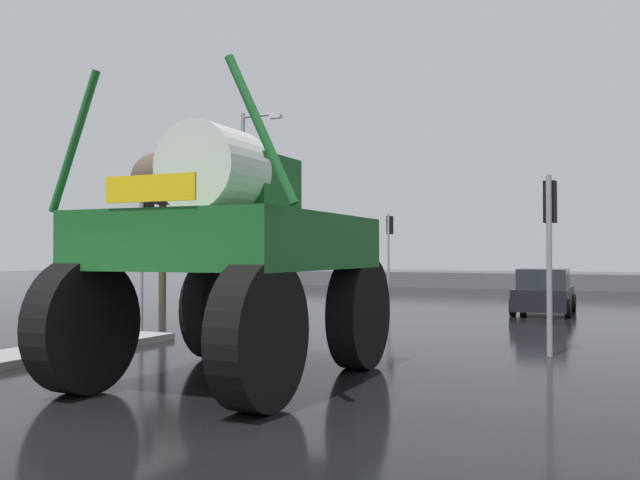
{
  "coord_description": "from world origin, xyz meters",
  "views": [
    {
      "loc": [
        6.75,
        -5.18,
        2.03
      ],
      "look_at": [
        0.8,
        7.63,
        2.31
      ],
      "focal_mm": 38.8,
      "sensor_mm": 36.0,
      "label": 1
    }
  ],
  "objects": [
    {
      "name": "ground_plane",
      "position": [
        0.0,
        18.0,
        0.0
      ],
      "size": [
        120.0,
        120.0,
        0.0
      ],
      "primitive_type": "plane",
      "color": "black"
    },
    {
      "name": "oversize_sprayer",
      "position": [
        0.8,
        4.34,
        2.01
      ],
      "size": [
        4.06,
        5.7,
        4.68
      ],
      "rotation": [
        0.0,
        0.0,
        1.59
      ],
      "color": "black",
      "rests_on": "ground"
    },
    {
      "name": "sedan_ahead",
      "position": [
        3.76,
        19.26,
        0.71
      ],
      "size": [
        1.97,
        4.15,
        1.52
      ],
      "rotation": [
        0.0,
        0.0,
        1.6
      ],
      "color": "black",
      "rests_on": "ground"
    },
    {
      "name": "traffic_signal_near_left",
      "position": [
        -5.04,
        9.31,
        2.54
      ],
      "size": [
        0.24,
        0.54,
        3.49
      ],
      "color": "gray",
      "rests_on": "ground"
    },
    {
      "name": "traffic_signal_near_right",
      "position": [
        5.11,
        9.31,
        2.62
      ],
      "size": [
        0.24,
        0.54,
        3.59
      ],
      "color": "gray",
      "rests_on": "ground"
    },
    {
      "name": "traffic_signal_far_left",
      "position": [
        -3.8,
        25.16,
        2.82
      ],
      "size": [
        0.24,
        0.55,
        3.87
      ],
      "color": "gray",
      "rests_on": "ground"
    },
    {
      "name": "streetlight_far_left",
      "position": [
        -8.27,
        19.73,
        4.41
      ],
      "size": [
        1.91,
        0.24,
        7.93
      ],
      "color": "gray",
      "rests_on": "ground"
    },
    {
      "name": "bare_tree_left",
      "position": [
        -10.52,
        17.1,
        4.95
      ],
      "size": [
        2.5,
        2.5,
        6.09
      ],
      "color": "#473828",
      "rests_on": "ground"
    },
    {
      "name": "roadside_barrier",
      "position": [
        0.0,
        34.98,
        0.45
      ],
      "size": [
        29.91,
        0.24,
        0.9
      ],
      "primitive_type": "cube",
      "color": "#59595B",
      "rests_on": "ground"
    }
  ]
}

